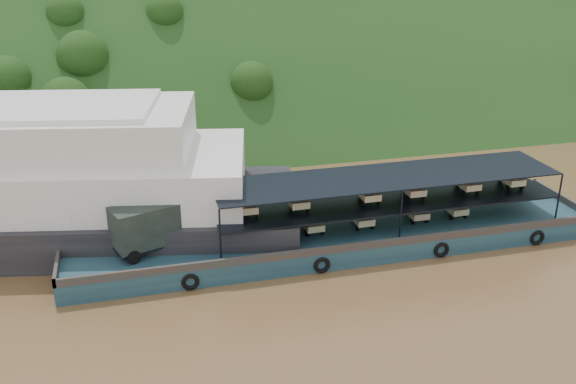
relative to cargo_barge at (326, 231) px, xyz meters
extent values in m
plane|color=brown|center=(0.00, -0.81, -1.07)|extent=(160.00, 160.00, 0.00)
cube|color=#193914|center=(0.00, 35.19, -1.07)|extent=(140.00, 39.60, 39.60)
cube|color=#133143|center=(0.64, 0.02, -0.47)|extent=(35.00, 7.00, 1.20)
cube|color=#592D19|center=(0.64, 3.42, 0.38)|extent=(35.00, 0.20, 0.50)
cube|color=#592D19|center=(0.64, -3.38, 0.38)|extent=(35.00, 0.20, 0.50)
cube|color=#592D19|center=(18.04, 0.02, 0.38)|extent=(0.20, 7.00, 0.50)
cube|color=#592D19|center=(-16.76, 0.02, 0.38)|extent=(0.20, 7.00, 0.50)
torus|color=black|center=(-9.36, -3.53, -0.52)|extent=(1.06, 0.26, 1.06)
torus|color=black|center=(-1.36, -3.53, -0.52)|extent=(1.06, 0.26, 1.06)
torus|color=black|center=(6.64, -3.53, -0.52)|extent=(1.06, 0.26, 1.06)
torus|color=black|center=(13.64, -3.53, -0.52)|extent=(1.06, 0.26, 1.06)
cylinder|color=black|center=(-12.43, -1.63, 0.57)|extent=(0.93, 0.58, 0.88)
cylinder|color=black|center=(-13.04, 0.12, 0.57)|extent=(0.93, 0.58, 0.88)
cylinder|color=black|center=(-9.60, -0.65, 0.57)|extent=(0.93, 0.58, 0.88)
cylinder|color=black|center=(-10.21, 1.10, 0.57)|extent=(0.93, 0.58, 0.88)
cylinder|color=black|center=(-8.44, -0.24, 0.57)|extent=(0.93, 0.58, 0.88)
cylinder|color=black|center=(-9.05, 1.50, 0.57)|extent=(0.93, 0.58, 0.88)
cube|color=black|center=(-10.57, 0.00, 0.70)|extent=(6.29, 3.79, 0.18)
cube|color=navy|center=(-8.41, 0.75, 1.71)|extent=(2.11, 2.49, 1.94)
cube|color=black|center=(-7.70, 0.99, 2.07)|extent=(0.63, 1.68, 0.79)
cube|color=black|center=(-11.40, -0.29, 1.98)|extent=(4.68, 3.38, 2.46)
cube|color=black|center=(4.14, 0.02, 1.79)|extent=(23.00, 5.00, 0.12)
cube|color=black|center=(4.14, 0.02, 3.43)|extent=(23.00, 5.00, 0.08)
cylinder|color=black|center=(-7.36, -2.48, 1.78)|extent=(0.12, 0.12, 3.30)
cylinder|color=black|center=(-7.36, 2.52, 1.78)|extent=(0.12, 0.12, 3.30)
cylinder|color=black|center=(4.14, -2.48, 1.78)|extent=(0.12, 0.12, 3.30)
cylinder|color=black|center=(4.14, 2.52, 1.78)|extent=(0.12, 0.12, 3.30)
cylinder|color=black|center=(15.64, -2.48, 1.78)|extent=(0.12, 0.12, 3.30)
cylinder|color=black|center=(15.64, 2.52, 1.78)|extent=(0.12, 0.12, 3.30)
cylinder|color=black|center=(-5.23, 1.07, 0.39)|extent=(0.12, 0.52, 0.52)
cylinder|color=black|center=(-5.73, -0.73, 0.39)|extent=(0.14, 0.52, 0.52)
cylinder|color=black|center=(-4.73, -0.73, 0.39)|extent=(0.14, 0.52, 0.52)
cube|color=beige|center=(-5.23, -0.38, 0.73)|extent=(1.15, 1.50, 0.44)
cube|color=red|center=(-5.23, 0.77, 0.91)|extent=(0.55, 0.80, 0.80)
cube|color=red|center=(-5.23, 0.57, 1.41)|extent=(0.50, 0.10, 0.10)
cylinder|color=black|center=(-0.98, 1.07, 0.39)|extent=(0.12, 0.52, 0.52)
cylinder|color=black|center=(-1.48, -0.73, 0.39)|extent=(0.14, 0.52, 0.52)
cylinder|color=black|center=(-0.48, -0.73, 0.39)|extent=(0.14, 0.52, 0.52)
cube|color=beige|center=(-0.98, -0.38, 0.73)|extent=(1.15, 1.50, 0.44)
cube|color=#AD0B1C|center=(-0.98, 0.77, 0.91)|extent=(0.55, 0.80, 0.80)
cube|color=#AD0B1C|center=(-0.98, 0.57, 1.41)|extent=(0.50, 0.10, 0.10)
cylinder|color=black|center=(2.46, 1.07, 0.39)|extent=(0.12, 0.52, 0.52)
cylinder|color=black|center=(1.96, -0.73, 0.39)|extent=(0.14, 0.52, 0.52)
cylinder|color=black|center=(2.96, -0.73, 0.39)|extent=(0.14, 0.52, 0.52)
cube|color=beige|center=(2.46, -0.38, 0.73)|extent=(1.15, 1.50, 0.44)
cube|color=red|center=(2.46, 0.77, 0.91)|extent=(0.55, 0.80, 0.80)
cube|color=red|center=(2.46, 0.57, 1.41)|extent=(0.50, 0.10, 0.10)
cylinder|color=black|center=(6.37, 1.07, 0.39)|extent=(0.12, 0.52, 0.52)
cylinder|color=black|center=(5.87, -0.73, 0.39)|extent=(0.14, 0.52, 0.52)
cylinder|color=black|center=(6.87, -0.73, 0.39)|extent=(0.14, 0.52, 0.52)
cube|color=#CDB491|center=(6.37, -0.38, 0.73)|extent=(1.15, 1.50, 0.44)
cube|color=red|center=(6.37, 0.77, 0.91)|extent=(0.55, 0.80, 0.80)
cube|color=red|center=(6.37, 0.57, 1.41)|extent=(0.50, 0.10, 0.10)
cylinder|color=black|center=(9.26, 1.07, 0.39)|extent=(0.12, 0.52, 0.52)
cylinder|color=black|center=(8.76, -0.73, 0.39)|extent=(0.14, 0.52, 0.52)
cylinder|color=black|center=(9.76, -0.73, 0.39)|extent=(0.14, 0.52, 0.52)
cube|color=beige|center=(9.26, -0.38, 0.73)|extent=(1.15, 1.50, 0.44)
cube|color=red|center=(9.26, 0.77, 0.91)|extent=(0.55, 0.80, 0.80)
cube|color=red|center=(9.26, 0.57, 1.41)|extent=(0.50, 0.10, 0.10)
cylinder|color=black|center=(-5.30, 1.07, 2.11)|extent=(0.12, 0.52, 0.52)
cylinder|color=black|center=(-5.80, -0.73, 2.11)|extent=(0.14, 0.52, 0.52)
cylinder|color=black|center=(-4.80, -0.73, 2.11)|extent=(0.14, 0.52, 0.52)
cube|color=#CCB690|center=(-5.30, -0.38, 2.45)|extent=(1.15, 1.50, 0.44)
cube|color=red|center=(-5.30, 0.77, 2.63)|extent=(0.55, 0.80, 0.80)
cube|color=red|center=(-5.30, 0.57, 3.13)|extent=(0.50, 0.10, 0.10)
cylinder|color=black|center=(-1.99, 1.07, 2.11)|extent=(0.12, 0.52, 0.52)
cylinder|color=black|center=(-2.49, -0.73, 2.11)|extent=(0.14, 0.52, 0.52)
cylinder|color=black|center=(-1.49, -0.73, 2.11)|extent=(0.14, 0.52, 0.52)
cube|color=#BEB586|center=(-1.99, -0.38, 2.45)|extent=(1.15, 1.50, 0.44)
cube|color=navy|center=(-1.99, 0.77, 2.63)|extent=(0.55, 0.80, 0.80)
cube|color=navy|center=(-1.99, 0.57, 3.13)|extent=(0.50, 0.10, 0.10)
cylinder|color=black|center=(2.81, 1.07, 2.11)|extent=(0.12, 0.52, 0.52)
cylinder|color=black|center=(2.31, -0.73, 2.11)|extent=(0.14, 0.52, 0.52)
cylinder|color=black|center=(3.31, -0.73, 2.11)|extent=(0.14, 0.52, 0.52)
cube|color=beige|center=(2.81, -0.38, 2.45)|extent=(1.15, 1.50, 0.44)
cube|color=#AB0B25|center=(2.81, 0.77, 2.63)|extent=(0.55, 0.80, 0.80)
cube|color=#AB0B25|center=(2.81, 0.57, 3.13)|extent=(0.50, 0.10, 0.10)
cylinder|color=black|center=(5.98, 1.07, 2.11)|extent=(0.12, 0.52, 0.52)
cylinder|color=black|center=(5.48, -0.73, 2.11)|extent=(0.14, 0.52, 0.52)
cylinder|color=black|center=(6.48, -0.73, 2.11)|extent=(0.14, 0.52, 0.52)
cube|color=beige|center=(5.98, -0.38, 2.45)|extent=(1.15, 1.50, 0.44)
cube|color=tan|center=(5.98, 0.77, 2.63)|extent=(0.55, 0.80, 0.80)
cube|color=tan|center=(5.98, 0.57, 3.13)|extent=(0.50, 0.10, 0.10)
cylinder|color=black|center=(10.01, 1.07, 2.11)|extent=(0.12, 0.52, 0.52)
cylinder|color=black|center=(9.51, -0.73, 2.11)|extent=(0.14, 0.52, 0.52)
cylinder|color=black|center=(10.51, -0.73, 2.11)|extent=(0.14, 0.52, 0.52)
cube|color=beige|center=(10.01, -0.38, 2.45)|extent=(1.15, 1.50, 0.44)
cube|color=#AF170B|center=(10.01, 0.77, 2.63)|extent=(0.55, 0.80, 0.80)
cube|color=#AF170B|center=(10.01, 0.57, 3.13)|extent=(0.50, 0.10, 0.10)
cylinder|color=black|center=(13.39, 1.07, 2.11)|extent=(0.12, 0.52, 0.52)
cylinder|color=black|center=(12.89, -0.73, 2.11)|extent=(0.14, 0.52, 0.52)
cylinder|color=black|center=(13.89, -0.73, 2.11)|extent=(0.14, 0.52, 0.52)
cube|color=beige|center=(13.39, -0.38, 2.45)|extent=(1.15, 1.50, 0.44)
cube|color=#C4BA8A|center=(13.39, 0.77, 2.63)|extent=(0.55, 0.80, 0.80)
cube|color=#C4BA8A|center=(13.39, 0.57, 3.13)|extent=(0.50, 0.10, 0.10)
camera|label=1|loc=(-12.13, -36.40, 18.24)|focal=40.00mm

